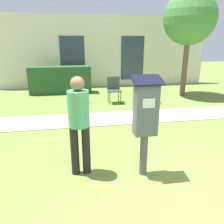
% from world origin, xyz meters
% --- Properties ---
extents(ground_plane, '(40.00, 40.00, 0.00)m').
position_xyz_m(ground_plane, '(0.00, 0.00, 0.00)').
color(ground_plane, olive).
extents(sidewalk, '(12.00, 1.10, 0.02)m').
position_xyz_m(sidewalk, '(0.00, 3.64, 0.01)').
color(sidewalk, '#B7B2A8').
rests_on(sidewalk, ground).
extents(building_facade, '(10.00, 0.26, 3.20)m').
position_xyz_m(building_facade, '(0.00, 8.41, 1.60)').
color(building_facade, beige).
rests_on(building_facade, ground).
extents(parking_meter, '(0.44, 0.31, 1.59)m').
position_xyz_m(parking_meter, '(-0.33, 0.92, 1.02)').
color(parking_meter, '#4C4C4C').
rests_on(parking_meter, ground).
extents(person_standing, '(0.32, 0.32, 1.58)m').
position_xyz_m(person_standing, '(-1.32, 1.11, 0.93)').
color(person_standing, black).
rests_on(person_standing, ground).
extents(outdoor_chair_left, '(0.44, 0.44, 0.90)m').
position_xyz_m(outdoor_chair_left, '(-1.27, 5.37, 0.53)').
color(outdoor_chair_left, '#334738').
rests_on(outdoor_chair_left, ground).
extents(outdoor_chair_middle, '(0.44, 0.44, 0.90)m').
position_xyz_m(outdoor_chair_middle, '(-0.02, 5.32, 0.53)').
color(outdoor_chair_middle, '#334738').
rests_on(outdoor_chair_middle, ground).
extents(outdoor_chair_right, '(0.44, 0.44, 0.90)m').
position_xyz_m(outdoor_chair_right, '(1.22, 5.17, 0.53)').
color(outdoor_chair_right, '#334738').
rests_on(outdoor_chair_right, ground).
extents(hedge_row, '(2.47, 0.60, 1.10)m').
position_xyz_m(hedge_row, '(-1.93, 7.11, 0.55)').
color(hedge_row, '#285628').
rests_on(hedge_row, ground).
extents(tree, '(1.90, 1.90, 3.82)m').
position_xyz_m(tree, '(2.86, 5.90, 2.84)').
color(tree, brown).
rests_on(tree, ground).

